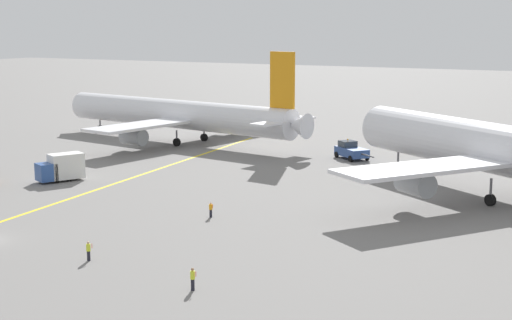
% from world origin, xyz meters
% --- Properties ---
extents(taxiway_stripe, '(13.75, 119.32, 0.01)m').
position_xyz_m(taxiway_stripe, '(-4.54, 10.00, 0.00)').
color(taxiway_stripe, yellow).
rests_on(taxiway_stripe, ground).
extents(airliner_at_gate_left, '(53.59, 40.29, 15.75)m').
position_xyz_m(airliner_at_gate_left, '(-19.58, 59.09, 4.70)').
color(airliner_at_gate_left, silver).
rests_on(airliner_at_gate_left, ground).
extents(airliner_being_pushed, '(43.98, 40.44, 17.22)m').
position_xyz_m(airliner_being_pushed, '(37.02, 41.81, 5.60)').
color(airliner_being_pushed, silver).
rests_on(airliner_being_pushed, ground).
extents(pushback_tug, '(7.95, 6.43, 2.88)m').
position_xyz_m(pushback_tug, '(12.44, 58.10, 1.22)').
color(pushback_tug, '#2D4C8C').
rests_on(pushback_tug, ground).
extents(gse_catering_truck_tall, '(4.61, 6.31, 3.50)m').
position_xyz_m(gse_catering_truck_tall, '(-13.37, 24.40, 1.76)').
color(gse_catering_truck_tall, '#2D5199').
rests_on(gse_catering_truck_tall, ground).
extents(ground_crew_ramp_agent_by_cones, '(0.41, 0.42, 1.69)m').
position_xyz_m(ground_crew_ramp_agent_by_cones, '(12.55, 0.31, 0.88)').
color(ground_crew_ramp_agent_by_cones, black).
rests_on(ground_crew_ramp_agent_by_cones, ground).
extents(ground_crew_marshaller_foreground, '(0.50, 0.36, 1.61)m').
position_xyz_m(ground_crew_marshaller_foreground, '(13.44, 17.97, 0.84)').
color(ground_crew_marshaller_foreground, black).
rests_on(ground_crew_marshaller_foreground, ground).
extents(ground_crew_wing_walker_right, '(0.50, 0.36, 1.76)m').
position_xyz_m(ground_crew_wing_walker_right, '(24.37, -1.50, 0.92)').
color(ground_crew_wing_walker_right, black).
rests_on(ground_crew_wing_walker_right, ground).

